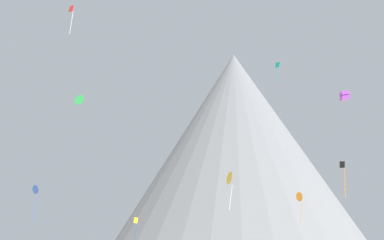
# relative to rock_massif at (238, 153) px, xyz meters

# --- Properties ---
(rock_massif) EXTENTS (98.62, 98.62, 57.40)m
(rock_massif) POSITION_rel_rock_massif_xyz_m (0.00, 0.00, 0.00)
(rock_massif) COLOR slate
(rock_massif) RESTS_ON ground_plane
(kite_teal_high) EXTENTS (0.84, 0.81, 4.11)m
(kite_teal_high) POSITION_rel_rock_massif_xyz_m (1.77, -49.52, 6.76)
(kite_teal_high) COLOR teal
(kite_yellow_low) EXTENTS (0.73, 0.52, 4.10)m
(kite_yellow_low) POSITION_rel_rock_massif_xyz_m (-23.40, -50.41, -21.61)
(kite_yellow_low) COLOR yellow
(kite_blue_low) EXTENTS (1.44, 1.20, 5.50)m
(kite_blue_low) POSITION_rel_rock_massif_xyz_m (-37.63, -59.49, -16.97)
(kite_blue_low) COLOR blue
(kite_red_high) EXTENTS (1.01, 0.75, 4.79)m
(kite_red_high) POSITION_rel_rock_massif_xyz_m (-33.04, -64.16, 9.96)
(kite_red_high) COLOR red
(kite_violet_mid) EXTENTS (1.29, 1.23, 1.39)m
(kite_violet_mid) POSITION_rel_rock_massif_xyz_m (9.23, -62.20, -2.69)
(kite_violet_mid) COLOR purple
(kite_orange_low) EXTENTS (1.11, 1.72, 5.80)m
(kite_orange_low) POSITION_rel_rock_massif_xyz_m (5.70, -44.65, -16.60)
(kite_orange_low) COLOR orange
(kite_black_low) EXTENTS (0.61, 0.66, 5.08)m
(kite_black_low) POSITION_rel_rock_massif_xyz_m (6.71, -66.05, -14.97)
(kite_black_low) COLOR black
(kite_gold_low) EXTENTS (1.31, 2.28, 6.42)m
(kite_gold_low) POSITION_rel_rock_massif_xyz_m (-7.65, -51.44, -14.06)
(kite_gold_low) COLOR gold
(kite_green_mid) EXTENTS (1.82, 1.12, 1.75)m
(kite_green_mid) POSITION_rel_rock_massif_xyz_m (-32.10, -59.03, -2.64)
(kite_green_mid) COLOR green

